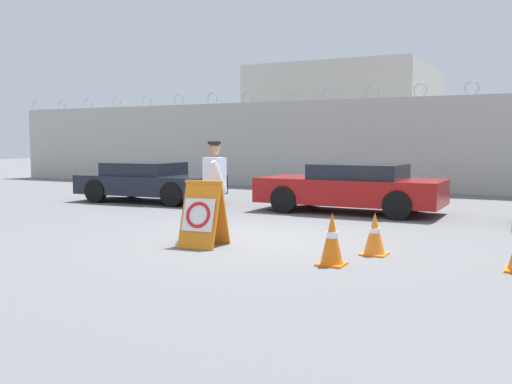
{
  "coord_description": "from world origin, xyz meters",
  "views": [
    {
      "loc": [
        4.74,
        -9.19,
        1.78
      ],
      "look_at": [
        -0.24,
        0.67,
        0.8
      ],
      "focal_mm": 40.0,
      "sensor_mm": 36.0,
      "label": 1
    }
  ],
  "objects_px": {
    "barricade_sign": "(203,214)",
    "traffic_cone_near": "(375,234)",
    "parked_car_rear_sedan": "(351,187)",
    "security_guard": "(214,184)",
    "parked_car_front_coupe": "(149,181)",
    "traffic_cone_far": "(332,239)"
  },
  "relations": [
    {
      "from": "security_guard",
      "to": "parked_car_front_coupe",
      "type": "bearing_deg",
      "value": 158.89
    },
    {
      "from": "traffic_cone_near",
      "to": "parked_car_rear_sedan",
      "type": "bearing_deg",
      "value": 111.16
    },
    {
      "from": "security_guard",
      "to": "parked_car_rear_sedan",
      "type": "height_order",
      "value": "security_guard"
    },
    {
      "from": "traffic_cone_far",
      "to": "parked_car_rear_sedan",
      "type": "xyz_separation_m",
      "value": [
        -1.61,
        6.08,
        0.25
      ]
    },
    {
      "from": "parked_car_front_coupe",
      "to": "parked_car_rear_sedan",
      "type": "bearing_deg",
      "value": -0.98
    },
    {
      "from": "parked_car_rear_sedan",
      "to": "security_guard",
      "type": "bearing_deg",
      "value": 77.93
    },
    {
      "from": "security_guard",
      "to": "traffic_cone_far",
      "type": "relative_size",
      "value": 2.32
    },
    {
      "from": "traffic_cone_far",
      "to": "parked_car_front_coupe",
      "type": "distance_m",
      "value": 9.73
    },
    {
      "from": "barricade_sign",
      "to": "parked_car_rear_sedan",
      "type": "distance_m",
      "value": 5.73
    },
    {
      "from": "barricade_sign",
      "to": "parked_car_front_coupe",
      "type": "height_order",
      "value": "parked_car_front_coupe"
    },
    {
      "from": "barricade_sign",
      "to": "parked_car_rear_sedan",
      "type": "xyz_separation_m",
      "value": [
        0.84,
        5.67,
        0.07
      ]
    },
    {
      "from": "traffic_cone_far",
      "to": "parked_car_front_coupe",
      "type": "bearing_deg",
      "value": 142.82
    },
    {
      "from": "security_guard",
      "to": "traffic_cone_near",
      "type": "height_order",
      "value": "security_guard"
    },
    {
      "from": "barricade_sign",
      "to": "parked_car_rear_sedan",
      "type": "relative_size",
      "value": 0.25
    },
    {
      "from": "security_guard",
      "to": "traffic_cone_near",
      "type": "distance_m",
      "value": 3.12
    },
    {
      "from": "parked_car_front_coupe",
      "to": "parked_car_rear_sedan",
      "type": "xyz_separation_m",
      "value": [
        6.14,
        0.2,
        0.03
      ]
    },
    {
      "from": "barricade_sign",
      "to": "parked_car_rear_sedan",
      "type": "bearing_deg",
      "value": 76.79
    },
    {
      "from": "barricade_sign",
      "to": "traffic_cone_near",
      "type": "xyz_separation_m",
      "value": [
        2.8,
        0.6,
        -0.23
      ]
    },
    {
      "from": "traffic_cone_far",
      "to": "parked_car_front_coupe",
      "type": "height_order",
      "value": "parked_car_front_coupe"
    },
    {
      "from": "barricade_sign",
      "to": "traffic_cone_far",
      "type": "bearing_deg",
      "value": -14.42
    },
    {
      "from": "security_guard",
      "to": "parked_car_rear_sedan",
      "type": "distance_m",
      "value": 5.01
    },
    {
      "from": "parked_car_front_coupe",
      "to": "security_guard",
      "type": "bearing_deg",
      "value": -45.6
    }
  ]
}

